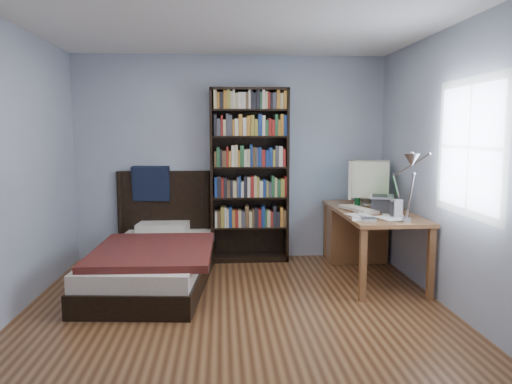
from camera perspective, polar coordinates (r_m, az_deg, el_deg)
room at (r=4.09m, az=-1.83°, el=2.35°), size 4.20×4.24×2.50m
desk at (r=6.07m, az=11.71°, el=-4.22°), size 0.75×1.72×0.73m
crt_monitor at (r=5.93m, az=12.72°, el=1.40°), size 0.58×0.54×0.52m
laptop at (r=5.50m, az=14.34°, el=-1.00°), size 0.41×0.39×0.40m
desk_lamp at (r=4.43m, az=17.32°, el=2.67°), size 0.26×0.57×0.68m
keyboard at (r=5.48m, az=11.58°, el=-1.94°), size 0.34×0.54×0.05m
speaker at (r=5.14m, az=15.76°, el=-1.82°), size 0.10×0.10×0.18m
soda_can at (r=5.72m, az=11.49°, el=-1.18°), size 0.06×0.06×0.11m
mouse at (r=5.82m, az=12.32°, el=-1.45°), size 0.06×0.10×0.04m
phone_silver at (r=5.23m, az=11.61°, el=-2.42°), size 0.06×0.11×0.02m
phone_grey at (r=5.06m, az=12.12°, el=-2.75°), size 0.05×0.10×0.02m
external_drive at (r=4.89m, az=12.76°, el=-3.08°), size 0.14×0.14×0.03m
bookshelf at (r=6.05m, az=-0.77°, el=1.93°), size 0.94×0.30×2.09m
bed at (r=5.42m, az=-11.43°, el=-7.39°), size 1.27×2.24×1.16m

